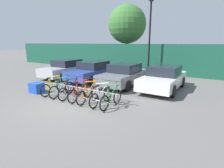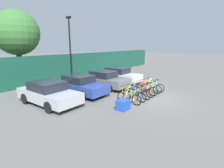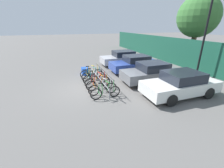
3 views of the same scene
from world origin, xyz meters
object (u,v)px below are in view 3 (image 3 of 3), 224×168
Objects in this scene: bicycle_teal at (93,76)px; cargo_crate at (85,71)px; car_grey at (151,73)px; lamp_post at (206,31)px; bicycle_yellow at (91,73)px; bicycle_green at (105,92)px; bicycle_orange at (100,84)px; bicycle_white at (103,88)px; bicycle_red at (98,81)px; car_silver at (122,58)px; bicycle_black at (95,78)px; bike_rack at (99,79)px; car_blue at (135,64)px; tree_behind_hoarding at (198,17)px; car_white at (180,84)px.

bicycle_teal is 2.44× the size of cargo_crate.
lamp_post reaches higher than car_grey.
bicycle_yellow is at bearing -179.33° from bicycle_teal.
cargo_crate is (-1.06, -0.28, -0.10)m from bicycle_yellow.
bicycle_green is 0.42× the size of car_grey.
bicycle_yellow is 1.00× the size of bicycle_orange.
bicycle_white is 0.28× the size of lamp_post.
bicycle_yellow and bicycle_red have the same top height.
car_silver is (-6.59, 3.83, 0.31)m from bicycle_green.
bicycle_black is (1.27, 0.00, 0.00)m from bicycle_yellow.
bicycle_yellow reaches higher than bike_rack.
cargo_crate is (-3.46, -0.28, -0.10)m from bicycle_orange.
lamp_post is (0.48, 7.83, 2.87)m from bike_rack.
bicycle_orange is 1.22m from bicycle_green.
bicycle_yellow is 1.00× the size of bicycle_black.
bicycle_yellow is 0.64m from bicycle_teal.
bicycle_red is at bearing -176.19° from bicycle_white.
car_blue is at bearing 136.06° from bicycle_green.
bike_rack is 3.66m from car_grey.
bike_rack is at bearing -74.26° from tree_behind_hoarding.
bicycle_orange and bicycle_green have the same top height.
lamp_post reaches higher than bike_rack.
bicycle_teal and bicycle_green have the same top height.
car_blue reaches higher than bicycle_white.
car_white is (3.41, 4.08, 0.31)m from bicycle_black.
bike_rack is 0.98× the size of car_silver.
car_silver is (-2.97, 3.83, 0.31)m from bicycle_yellow.
bicycle_black is at bearing -42.08° from car_silver.
bike_rack is at bearing 8.41° from cargo_crate.
cargo_crate is at bearing -142.81° from car_white.
bicycle_teal is 0.64m from bicycle_black.
car_grey is at bearing -0.58° from car_silver.
car_white reaches higher than bicycle_green.
bicycle_black is 5.73m from car_silver.
car_silver is (-4.86, 3.83, 0.31)m from bicycle_red.
tree_behind_hoarding is (-0.79, 6.85, 3.81)m from car_blue.
tree_behind_hoarding is (-4.28, 10.77, 4.12)m from bicycle_white.
bicycle_orange is 0.70m from bicycle_white.
bicycle_teal is at bearing -134.73° from car_white.
bicycle_orange is at bearing -87.57° from car_grey.
bicycle_orange is 0.40× the size of car_silver.
bicycle_black is at bearing -129.84° from car_white.
bike_rack is 0.20m from bicycle_red.
car_blue reaches higher than bike_rack.
bicycle_white is 4.17m from cargo_crate.
car_grey is at bearing 83.29° from bike_rack.
car_blue is 7.88m from tree_behind_hoarding.
car_blue is at bearing 176.93° from car_grey.
bicycle_orange is 1.00× the size of bicycle_white.
lamp_post is at bearing 84.07° from bicycle_red.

